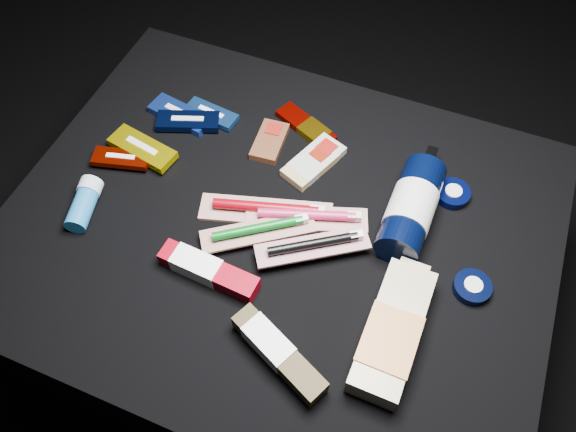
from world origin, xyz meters
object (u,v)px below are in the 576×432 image
at_px(lotion_bottle, 411,208).
at_px(deodorant_stick, 84,203).
at_px(toothpaste_carton_red, 205,269).
at_px(bodywash_bottle, 392,333).

relative_size(lotion_bottle, deodorant_stick, 2.31).
bearing_deg(toothpaste_carton_red, bodywash_bottle, 4.67).
xyz_separation_m(bodywash_bottle, deodorant_stick, (-0.59, 0.03, -0.00)).
distance_m(deodorant_stick, toothpaste_carton_red, 0.26).
bearing_deg(lotion_bottle, deodorant_stick, -159.41).
bearing_deg(toothpaste_carton_red, lotion_bottle, 42.62).
bearing_deg(bodywash_bottle, deodorant_stick, 177.90).
bearing_deg(bodywash_bottle, lotion_bottle, 99.24).
height_order(bodywash_bottle, toothpaste_carton_red, bodywash_bottle).
xyz_separation_m(lotion_bottle, bodywash_bottle, (0.03, -0.23, -0.02)).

